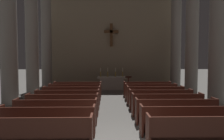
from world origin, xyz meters
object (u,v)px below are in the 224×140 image
Objects in this scene: pew_left_row_3 at (56,112)px; candlestick_outer_left at (101,74)px; pew_right_row_6 at (155,95)px; column_right_third at (192,39)px; pew_left_row_5 at (68,99)px; altar at (112,83)px; column_left_third at (32,39)px; pew_left_row_6 at (72,95)px; pew_right_row_3 at (176,111)px; pew_right_row_8 at (147,89)px; pew_right_row_7 at (151,92)px; column_right_fourth at (176,43)px; pew_left_row_4 at (63,105)px; lectern at (128,84)px; candlestick_inner_left at (108,74)px; candlestick_inner_right at (116,74)px; pew_right_row_2 at (187,120)px; pew_right_row_4 at (167,104)px; column_right_second at (218,33)px; pew_left_row_7 at (75,92)px; candlestick_outer_right at (123,74)px; pew_left_row_1 at (35,134)px; pew_left_row_8 at (78,89)px; pew_right_row_5 at (160,99)px; column_left_second at (8,32)px; column_left_fourth at (46,42)px; pew_left_row_2 at (47,121)px.

pew_left_row_3 is 4.40× the size of candlestick_outer_left.
pew_right_row_6 is 4.69m from column_right_third.
altar reaches higher than pew_left_row_5.
pew_left_row_6 is at bearing -37.56° from column_left_third.
pew_left_row_5 is 1.00× the size of pew_right_row_3.
pew_right_row_7 is at bearing -90.00° from pew_right_row_8.
pew_right_row_3 is 9.51m from column_right_fourth.
pew_left_row_3 is 1.35× the size of altar.
lectern is (3.37, 6.15, 0.07)m from pew_left_row_4.
pew_right_row_8 is 0.40× the size of column_right_third.
altar is 0.75m from candlestick_inner_left.
pew_left_row_4 is 7.80m from candlestick_inner_right.
column_right_fourth is at bearing 74.04° from pew_right_row_2.
column_right_second is at bearing 25.04° from pew_right_row_4.
pew_left_row_4 is 7.91m from column_right_second.
pew_right_row_7 is 5.08m from candlestick_outer_left.
pew_left_row_7 and pew_right_row_3 have the same top height.
candlestick_outer_left is at bearing 180.00° from candlestick_inner_left.
candlestick_outer_right reaches higher than pew_right_row_7.
pew_left_row_1 is 11.01m from candlestick_inner_right.
pew_right_row_2 is 7.80m from column_right_third.
column_right_fourth reaches higher than pew_left_row_1.
lectern is at bearing 104.61° from pew_right_row_6.
pew_left_row_5 is at bearing 153.03° from pew_right_row_3.
pew_left_row_7 is at bearing 165.73° from pew_right_row_6.
pew_left_row_8 is at bearing -153.38° from lectern.
pew_right_row_7 is (4.39, 1.12, 0.00)m from pew_left_row_6.
column_right_third is at bearing 49.56° from pew_right_row_5.
column_left_second is 10.99× the size of candlestick_outer_left.
column_left_third reaches higher than pew_right_row_7.
pew_left_row_8 and pew_right_row_2 have the same top height.
column_left_fourth is at bearing 179.20° from altar.
column_right_second is (7.15, 3.52, 3.14)m from pew_left_row_2.
pew_left_row_8 is at bearing 90.00° from pew_left_row_3.
candlestick_outer_left is 1.70m from candlestick_outer_right.
pew_right_row_7 is 0.40× the size of column_right_fourth.
candlestick_inner_left is 0.58× the size of lectern.
column_left_fourth is (-2.76, 4.07, 3.14)m from pew_left_row_7.
candlestick_inner_left is 1.00× the size of candlestick_inner_right.
pew_left_row_5 is (0.00, 2.23, 0.00)m from pew_left_row_3.
column_right_second is at bearing 18.60° from pew_left_row_3.
pew_right_row_3 is at bearing -90.00° from pew_right_row_8.
candlestick_outer_left is (-3.04, 5.12, 0.75)m from pew_right_row_6.
pew_right_row_6 is at bearing -16.54° from column_left_third.
pew_left_row_1 is 1.00× the size of pew_right_row_6.
pew_left_row_3 is 9.03m from candlestick_outer_right.
column_right_second is at bearing -55.91° from candlestick_outer_right.
pew_left_row_2 is 0.40× the size of column_right_second.
pew_left_row_1 is 0.40× the size of column_right_fourth.
column_right_third is at bearing -31.17° from altar.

